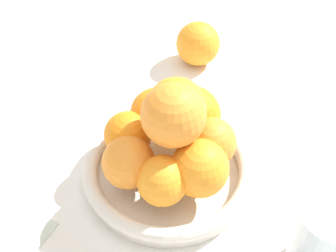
% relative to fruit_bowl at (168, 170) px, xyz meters
% --- Properties ---
extents(ground_plane, '(4.00, 4.00, 0.00)m').
position_rel_fruit_bowl_xyz_m(ground_plane, '(0.00, 0.00, -0.02)').
color(ground_plane, white).
extents(fruit_bowl, '(0.23, 0.23, 0.03)m').
position_rel_fruit_bowl_xyz_m(fruit_bowl, '(0.00, 0.00, 0.00)').
color(fruit_bowl, silver).
rests_on(fruit_bowl, ground_plane).
extents(orange_pile, '(0.18, 0.18, 0.14)m').
position_rel_fruit_bowl_xyz_m(orange_pile, '(-0.01, -0.00, 0.07)').
color(orange_pile, orange).
rests_on(orange_pile, fruit_bowl).
extents(stray_orange, '(0.08, 0.08, 0.08)m').
position_rel_fruit_bowl_xyz_m(stray_orange, '(-0.18, -0.20, 0.02)').
color(stray_orange, orange).
rests_on(stray_orange, ground_plane).
extents(drinking_glass, '(0.07, 0.07, 0.10)m').
position_rel_fruit_bowl_xyz_m(drinking_glass, '(-0.08, 0.20, 0.03)').
color(drinking_glass, silver).
rests_on(drinking_glass, ground_plane).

